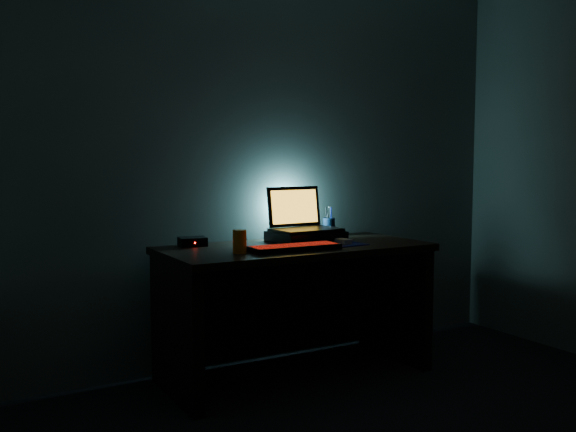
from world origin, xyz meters
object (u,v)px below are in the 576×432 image
object	(u,v)px
laptop	(301,220)
keyboard	(294,248)
pen_cup	(329,227)
mouse	(343,241)
juice_glass	(240,241)
router	(192,242)

from	to	relation	value
laptop	keyboard	size ratio (longest dim) A/B	0.78
keyboard	pen_cup	world-z (taller)	pen_cup
keyboard	mouse	bearing A→B (deg)	11.84
keyboard	juice_glass	world-z (taller)	juice_glass
pen_cup	router	distance (m)	0.94
juice_glass	router	size ratio (longest dim) A/B	0.75
laptop	router	bearing A→B (deg)	169.34
keyboard	juice_glass	bearing A→B (deg)	171.39
mouse	juice_glass	size ratio (longest dim) A/B	0.77
laptop	juice_glass	world-z (taller)	laptop
keyboard	mouse	xyz separation A→B (m)	(0.36, 0.07, 0.00)
laptop	mouse	size ratio (longest dim) A/B	4.20
mouse	pen_cup	xyz separation A→B (m)	(0.17, 0.40, 0.04)
mouse	router	world-z (taller)	router
pen_cup	router	size ratio (longest dim) A/B	0.68
juice_glass	router	world-z (taller)	juice_glass
pen_cup	router	world-z (taller)	pen_cup
mouse	router	xyz separation A→B (m)	(-0.77, 0.36, 0.01)
laptop	mouse	xyz separation A→B (m)	(0.12, -0.27, -0.10)
laptop	keyboard	world-z (taller)	laptop
keyboard	juice_glass	size ratio (longest dim) A/B	4.14
laptop	router	world-z (taller)	laptop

